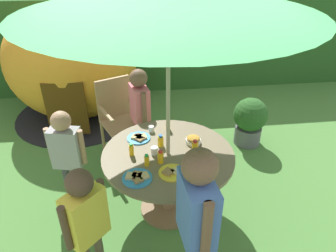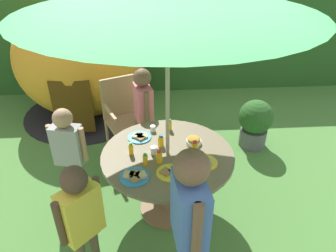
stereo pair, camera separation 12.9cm
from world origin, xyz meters
name	(u,v)px [view 1 (the left image)]	position (x,y,z in m)	size (l,w,h in m)	color
ground_plane	(168,209)	(0.00, 0.00, -0.01)	(10.00, 10.00, 0.02)	#477A38
hedge_backdrop	(146,42)	(0.00, 3.32, 0.82)	(9.00, 0.70, 1.63)	#285623
garden_table	(168,166)	(0.00, 0.00, 0.57)	(1.26, 1.26, 0.73)	brown
wooden_chair	(119,114)	(-0.50, 1.13, 0.56)	(0.59, 0.61, 1.00)	tan
dome_tent	(71,64)	(-1.18, 2.22, 0.86)	(2.03, 2.03, 1.75)	orange
potted_plant	(250,120)	(1.25, 1.11, 0.36)	(0.45, 0.45, 0.67)	#595960
child_in_pink_shirt	(140,105)	(-0.23, 0.93, 0.78)	(0.24, 0.41, 1.22)	brown
child_in_grey_shirt	(66,148)	(-0.98, 0.22, 0.71)	(0.38, 0.22, 1.12)	#3F3F47
child_in_yellow_shirt	(86,216)	(-0.69, -0.71, 0.74)	(0.33, 0.33, 1.16)	brown
child_in_blue_shirt	(197,211)	(0.09, -0.90, 0.90)	(0.24, 0.47, 1.40)	#3F3F47
snack_bowl	(193,140)	(0.27, 0.15, 0.76)	(0.15, 0.15, 0.07)	white
plate_mid_right	(172,172)	(0.00, -0.29, 0.74)	(0.24, 0.24, 0.03)	yellow
plate_back_edge	(137,177)	(-0.30, -0.32, 0.74)	(0.26, 0.26, 0.03)	#338CD8
plate_center_front	(139,138)	(-0.26, 0.28, 0.74)	(0.24, 0.24, 0.03)	#338CD8
plate_near_left	(205,161)	(0.32, -0.17, 0.74)	(0.25, 0.25, 0.03)	yellow
juice_bottle_near_right	(161,141)	(-0.06, 0.13, 0.79)	(0.06, 0.06, 0.12)	yellow
juice_bottle_far_left	(168,125)	(0.05, 0.42, 0.79)	(0.05, 0.05, 0.12)	yellow
juice_bottle_far_right	(161,157)	(-0.08, -0.13, 0.79)	(0.06, 0.06, 0.13)	yellow
juice_bottle_center_back	(195,146)	(0.26, 0.00, 0.79)	(0.06, 0.06, 0.13)	yellow
juice_bottle_mid_left	(131,150)	(-0.34, 0.02, 0.79)	(0.04, 0.04, 0.13)	yellow
juice_bottle_front_edge	(147,160)	(-0.21, -0.15, 0.78)	(0.04, 0.04, 0.12)	yellow
cup_near	(154,150)	(-0.13, 0.01, 0.76)	(0.07, 0.07, 0.07)	white
cup_far	(151,129)	(-0.13, 0.41, 0.76)	(0.06, 0.06, 0.06)	white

